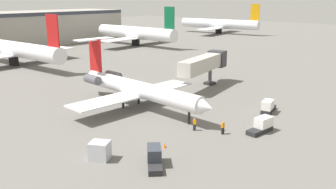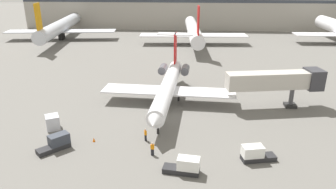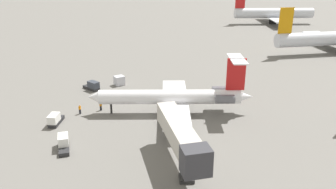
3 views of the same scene
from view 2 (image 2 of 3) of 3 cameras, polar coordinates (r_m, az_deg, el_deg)
name	(u,v)px [view 2 (image 2 of 3)]	position (r m, az deg, el deg)	size (l,w,h in m)	color
ground_plane	(167,117)	(47.95, -0.09, -4.13)	(400.00, 400.00, 0.10)	#66635E
regional_jet	(169,85)	(52.09, 0.10, 1.77)	(22.37, 28.64, 9.90)	white
jet_bridge	(281,81)	(52.79, 19.78, 2.40)	(15.60, 5.55, 6.29)	#B7B2A8
ground_crew_marshaller	(146,135)	(41.12, -4.11, -7.29)	(0.39, 0.47, 1.69)	black
ground_crew_loader	(152,149)	(37.98, -2.85, -9.83)	(0.45, 0.34, 1.69)	black
baggage_tug_lead	(185,166)	(34.94, 3.15, -12.90)	(4.15, 1.91, 1.90)	#262628
baggage_tug_trailing	(255,154)	(38.34, 15.55, -10.38)	(4.21, 2.22, 1.90)	#262628
baggage_tug_spare	(57,143)	(41.53, -19.58, -8.30)	(3.79, 3.85, 1.90)	#262628
cargo_container_uld	(53,122)	(46.86, -20.23, -4.74)	(2.51, 2.61, 1.98)	silver
traffic_cone_near	(94,140)	(42.17, -13.33, -7.99)	(0.36, 0.36, 0.55)	orange
terminal_building	(184,12)	(133.93, 2.91, 14.74)	(125.11, 21.01, 11.59)	#9E998E
parked_airliner_west_mid	(60,27)	(111.00, -18.97, 11.56)	(35.98, 42.45, 13.34)	silver
parked_airliner_centre	(193,31)	(98.33, 4.65, 11.47)	(33.06, 39.16, 13.16)	white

